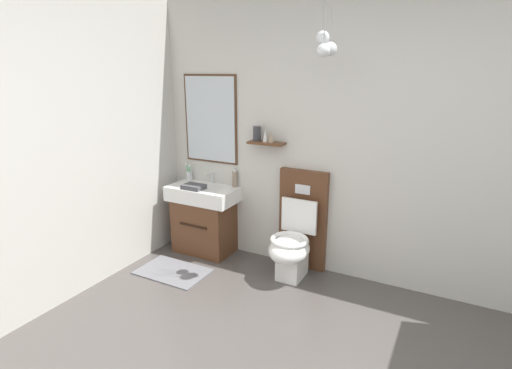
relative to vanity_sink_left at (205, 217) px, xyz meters
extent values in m
cube|color=beige|center=(1.81, 0.24, 0.91)|extent=(4.84, 0.12, 2.60)
cube|color=#4C301E|center=(0.00, 0.17, 1.03)|extent=(0.63, 0.02, 0.91)
cube|color=silver|center=(0.00, 0.16, 1.03)|extent=(0.59, 0.01, 0.87)
cube|color=#56331E|center=(0.69, 0.10, 0.85)|extent=(0.36, 0.14, 0.02)
cylinder|color=#333338|center=(0.58, 0.11, 0.93)|extent=(0.08, 0.08, 0.14)
cone|color=white|center=(0.68, 0.09, 0.92)|extent=(0.05, 0.05, 0.12)
cone|color=gray|center=(0.74, 0.09, 0.91)|extent=(0.05, 0.05, 0.10)
cylinder|color=gray|center=(1.33, -0.24, 1.97)|extent=(0.01, 0.01, 0.49)
sphere|color=silver|center=(1.33, -0.24, 1.67)|extent=(0.10, 0.10, 0.10)
cylinder|color=gray|center=(1.37, -0.19, 1.97)|extent=(0.01, 0.01, 0.48)
sphere|color=silver|center=(1.37, -0.19, 1.68)|extent=(0.11, 0.11, 0.11)
cylinder|color=gray|center=(1.30, -0.16, 2.02)|extent=(0.01, 0.01, 0.40)
sphere|color=silver|center=(1.30, -0.16, 1.77)|extent=(0.11, 0.11, 0.11)
cube|color=slate|center=(0.00, -0.57, -0.38)|extent=(0.68, 0.44, 0.01)
cube|color=#56331E|center=(0.00, 0.00, -0.10)|extent=(0.61, 0.41, 0.58)
cube|color=black|center=(0.00, -0.21, -0.03)|extent=(0.34, 0.01, 0.02)
cube|color=white|center=(0.00, 0.00, 0.27)|extent=(0.73, 0.43, 0.15)
cube|color=silver|center=(0.00, -0.03, 0.33)|extent=(0.45, 0.24, 0.03)
cylinder|color=silver|center=(0.00, 0.17, 0.40)|extent=(0.03, 0.03, 0.11)
cylinder|color=silver|center=(0.00, 0.11, 0.45)|extent=(0.02, 0.11, 0.02)
cube|color=#56331E|center=(1.07, 0.16, 0.11)|extent=(0.48, 0.10, 1.00)
cube|color=silver|center=(1.07, 0.11, 0.43)|extent=(0.15, 0.01, 0.09)
cube|color=white|center=(1.07, -0.10, -0.22)|extent=(0.22, 0.30, 0.34)
ellipsoid|color=white|center=(1.07, -0.18, -0.07)|extent=(0.37, 0.46, 0.24)
torus|color=white|center=(1.07, -0.18, 0.03)|extent=(0.35, 0.35, 0.04)
cube|color=white|center=(1.07, 0.04, 0.19)|extent=(0.35, 0.03, 0.33)
cylinder|color=silver|center=(-0.29, 0.14, 0.39)|extent=(0.07, 0.07, 0.09)
cylinder|color=#33B266|center=(-0.27, 0.13, 0.44)|extent=(0.03, 0.04, 0.15)
cube|color=white|center=(-0.26, 0.12, 0.52)|extent=(0.02, 0.02, 0.03)
cylinder|color=#33B266|center=(-0.30, 0.14, 0.45)|extent=(0.02, 0.03, 0.17)
cube|color=white|center=(-0.31, 0.12, 0.53)|extent=(0.01, 0.02, 0.03)
cylinder|color=gray|center=(0.30, 0.15, 0.43)|extent=(0.06, 0.06, 0.16)
cylinder|color=silver|center=(0.30, 0.15, 0.52)|extent=(0.02, 0.02, 0.04)
cube|color=#47474C|center=(-0.04, -0.12, 0.37)|extent=(0.22, 0.16, 0.04)
camera|label=1|loc=(2.38, -3.32, 1.54)|focal=28.11mm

